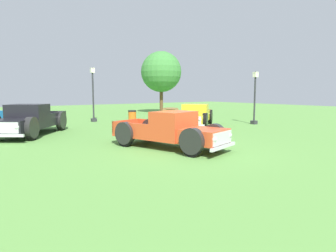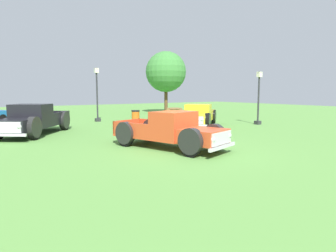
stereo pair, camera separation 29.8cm
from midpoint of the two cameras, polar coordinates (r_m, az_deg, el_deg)
The scene contains 9 objects.
ground_plane at distance 11.84m, azimuth 3.23°, elevation -4.45°, with size 80.00×80.00×0.00m, color #5B9342.
pickup_truck_foreground at distance 11.71m, azimuth 2.09°, elevation -1.02°, with size 3.15×5.21×1.50m.
pickup_truck_behind_left at distance 16.87m, azimuth -24.52°, elevation 0.96°, with size 4.71×5.39×1.63m.
pickup_truck_behind_right at distance 19.29m, azimuth 6.25°, elevation 1.93°, with size 4.72×4.39×1.46m.
lamp_post_near at distance 21.43m, azimuth 17.49°, elevation 5.46°, with size 0.36×0.36×3.69m.
lamp_post_far at distance 23.06m, azimuth -13.19°, elevation 6.18°, with size 0.36×0.36×4.10m.
picnic_table at distance 26.96m, azimuth 1.60°, elevation 2.88°, with size 2.25×2.32×0.78m.
trash_can at distance 21.31m, azimuth -5.88°, elevation 1.80°, with size 0.59×0.59×0.95m.
oak_tree_west at distance 31.63m, azimuth -0.13°, elevation 10.41°, with size 4.27×4.27×6.48m.
Camera 2 is at (-6.94, -9.31, 2.29)m, focal length 31.55 mm.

